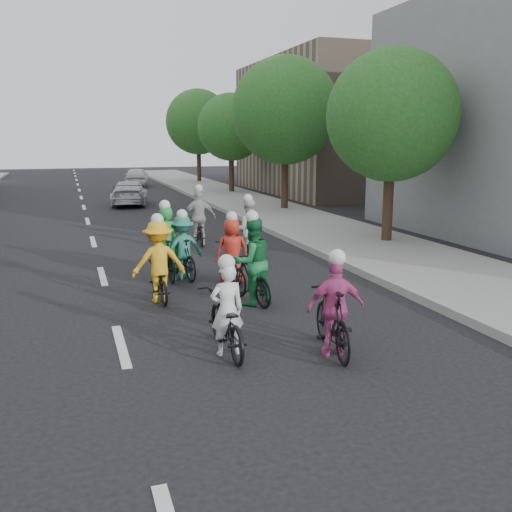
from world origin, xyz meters
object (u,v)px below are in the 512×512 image
follow_car_trail (136,177)px  cyclist_7 (183,252)px  cyclist_6 (248,236)px  follow_car_lead (129,193)px  cyclist_2 (159,268)px  cyclist_5 (166,252)px  cyclist_0 (226,319)px  cyclist_8 (199,224)px  cyclist_4 (232,259)px  cyclist_3 (334,315)px  cyclist_1 (252,269)px

follow_car_trail → cyclist_7: bearing=94.0°
cyclist_7 → follow_car_trail: bearing=-105.0°
cyclist_6 → follow_car_lead: bearing=-72.6°
follow_car_lead → cyclist_7: bearing=97.3°
cyclist_2 → cyclist_5: cyclist_5 is taller
cyclist_0 → cyclist_8: (1.64, 9.24, 0.13)m
cyclist_2 → cyclist_6: cyclist_2 is taller
cyclist_5 → cyclist_8: 4.57m
cyclist_8 → cyclist_7: bearing=77.6°
cyclist_4 → cyclist_3: bearing=100.8°
cyclist_2 → follow_car_trail: size_ratio=0.47×
cyclist_0 → cyclist_3: bearing=160.0°
cyclist_0 → cyclist_6: (2.43, 6.66, 0.12)m
cyclist_0 → cyclist_2: 3.27m
follow_car_lead → cyclist_4: bearing=100.6°
cyclist_2 → cyclist_6: size_ratio=1.01×
cyclist_1 → cyclist_7: 2.67m
cyclist_3 → cyclist_4: 4.75m
cyclist_7 → follow_car_trail: (2.09, 27.69, 0.02)m
cyclist_2 → follow_car_lead: cyclist_2 is taller
cyclist_2 → cyclist_4: bearing=-154.2°
cyclist_1 → cyclist_4: 1.73m
cyclist_2 → cyclist_5: (0.44, 1.79, -0.03)m
cyclist_8 → cyclist_1: bearing=91.4°
cyclist_1 → cyclist_6: size_ratio=1.05×
cyclist_2 → cyclist_6: bearing=-132.7°
cyclist_3 → cyclist_4: (-0.29, 4.74, -0.04)m
cyclist_6 → cyclist_3: bearing=93.7°
cyclist_4 → cyclist_7: 1.26m
cyclist_0 → cyclist_3: size_ratio=1.00×
cyclist_7 → cyclist_5: bearing=-19.6°
cyclist_5 → follow_car_trail: bearing=-100.0°
cyclist_1 → cyclist_6: bearing=-118.0°
cyclist_1 → follow_car_lead: 18.72m
cyclist_0 → cyclist_5: size_ratio=0.96×
cyclist_3 → cyclist_5: 5.83m
cyclist_3 → cyclist_0: bearing=-11.2°
cyclist_1 → follow_car_trail: size_ratio=0.49×
cyclist_5 → cyclist_6: size_ratio=1.05×
cyclist_5 → cyclist_7: (0.39, -0.06, -0.01)m
follow_car_lead → follow_car_trail: (1.67, 11.49, 0.06)m
cyclist_3 → cyclist_2: bearing=-52.1°
cyclist_0 → follow_car_lead: (0.70, 21.16, 0.07)m
cyclist_7 → cyclist_8: (1.35, 4.29, 0.02)m
cyclist_0 → cyclist_8: cyclist_8 is taller
cyclist_0 → cyclist_6: 7.09m
cyclist_3 → follow_car_lead: (-0.86, 21.73, -0.01)m
follow_car_lead → cyclist_8: bearing=103.2°
cyclist_4 → cyclist_7: cyclist_4 is taller
cyclist_0 → cyclist_6: cyclist_6 is taller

